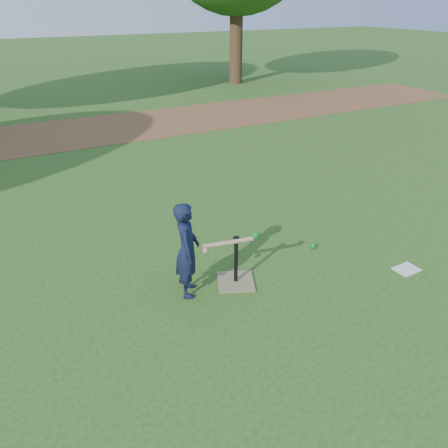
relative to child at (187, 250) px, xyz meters
name	(u,v)px	position (x,y,z in m)	size (l,w,h in m)	color
ground	(249,271)	(0.84, 0.05, -0.57)	(80.00, 80.00, 0.00)	#285116
dirt_strip	(102,129)	(0.84, 7.55, -0.56)	(24.00, 3.00, 0.01)	brown
child	(187,250)	(0.00, 0.00, 0.00)	(0.41, 0.27, 1.13)	#101732
wiffle_ball_ground	(313,246)	(1.90, 0.13, -0.53)	(0.08, 0.08, 0.08)	#0B8319
clipboard	(407,269)	(2.61, -0.85, -0.56)	(0.30, 0.23, 0.01)	white
batting_tee	(236,274)	(0.58, -0.08, -0.46)	(0.57, 0.57, 0.61)	#807651
swing_action	(232,242)	(0.49, -0.12, 0.03)	(0.70, 0.19, 0.12)	tan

